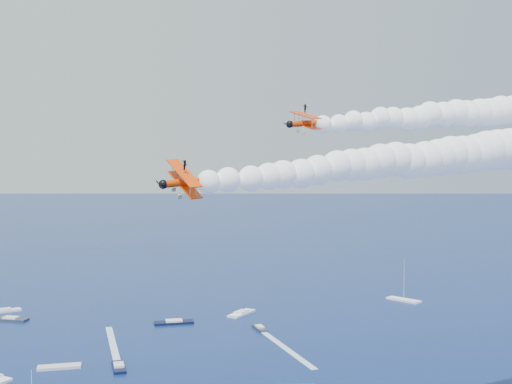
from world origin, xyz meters
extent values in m
cube|color=#292F37|center=(43.33, 132.05, 0.35)|extent=(3.01, 8.20, 0.70)
cube|color=black|center=(-2.96, 105.57, 0.35)|extent=(3.24, 9.95, 0.70)
cube|color=white|center=(43.07, 153.00, 0.35)|extent=(12.01, 11.53, 0.70)
cube|color=silver|center=(-37.05, 180.37, 0.35)|extent=(12.13, 6.43, 0.70)
cube|color=white|center=(108.37, 156.18, 0.35)|extent=(10.19, 13.70, 0.70)
cube|color=silver|center=(-17.80, 110.21, 0.35)|extent=(11.19, 4.09, 0.70)
cube|color=#2C303A|center=(-33.68, 166.95, 0.35)|extent=(11.96, 8.76, 0.70)
cube|color=black|center=(18.30, 147.20, 0.35)|extent=(13.17, 5.00, 0.70)
cube|color=white|center=(44.56, 109.05, 0.03)|extent=(4.01, 38.05, 0.04)
cube|color=white|center=(-2.81, 129.54, 0.03)|extent=(2.24, 38.01, 0.04)
camera|label=1|loc=(-16.14, -64.23, 54.68)|focal=45.72mm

